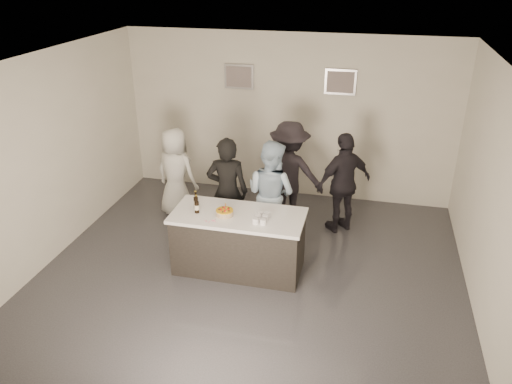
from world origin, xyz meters
TOP-DOWN VIEW (x-y plane):
  - floor at (0.00, 0.00)m, footprint 6.00×6.00m
  - ceiling at (0.00, 0.00)m, footprint 6.00×6.00m
  - wall_back at (0.00, 3.00)m, footprint 6.00×0.04m
  - wall_front at (0.00, -3.00)m, footprint 6.00×0.04m
  - wall_left at (-3.00, 0.00)m, footprint 0.04×6.00m
  - wall_right at (3.00, 0.00)m, footprint 0.04×6.00m
  - picture_left at (-0.90, 2.97)m, footprint 0.54×0.04m
  - picture_right at (0.90, 2.97)m, footprint 0.54×0.04m
  - bar_counter at (-0.20, 0.25)m, footprint 1.86×0.86m
  - cake at (-0.37, 0.18)m, footprint 0.24×0.24m
  - beer_bottle_a at (-0.83, 0.29)m, footprint 0.07×0.07m
  - beer_bottle_b at (-0.77, 0.17)m, footprint 0.07×0.07m
  - tumbler_cluster at (0.16, 0.16)m, footprint 0.19×0.30m
  - candles at (-0.50, -0.03)m, footprint 0.24×0.08m
  - person_main_black at (-0.56, 0.97)m, footprint 0.69×0.50m
  - person_main_blue at (0.09, 1.11)m, footprint 1.02×0.93m
  - person_guest_left at (-1.69, 1.66)m, footprint 0.87×0.68m
  - person_guest_right at (1.15, 1.79)m, footprint 1.03×0.94m
  - person_guest_back at (0.24, 1.85)m, footprint 1.18×0.70m

SIDE VIEW (x-z plane):
  - floor at x=0.00m, z-range 0.00..0.00m
  - bar_counter at x=-0.20m, z-range 0.00..0.90m
  - person_guest_left at x=-1.69m, z-range 0.00..1.58m
  - person_guest_right at x=1.15m, z-range 0.00..1.69m
  - person_main_blue at x=0.09m, z-range 0.00..1.71m
  - person_main_black at x=-0.56m, z-range 0.00..1.75m
  - person_guest_back at x=0.24m, z-range 0.00..1.78m
  - candles at x=-0.50m, z-range 0.90..0.91m
  - cake at x=-0.37m, z-range 0.90..0.97m
  - tumbler_cluster at x=0.16m, z-range 0.90..0.98m
  - beer_bottle_a at x=-0.83m, z-range 0.90..1.16m
  - beer_bottle_b at x=-0.77m, z-range 0.90..1.16m
  - wall_back at x=0.00m, z-range 0.00..3.00m
  - wall_front at x=0.00m, z-range 0.00..3.00m
  - wall_left at x=-3.00m, z-range 0.00..3.00m
  - wall_right at x=3.00m, z-range 0.00..3.00m
  - picture_left at x=-0.90m, z-range 1.98..2.42m
  - picture_right at x=0.90m, z-range 1.98..2.42m
  - ceiling at x=0.00m, z-range 3.00..3.00m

